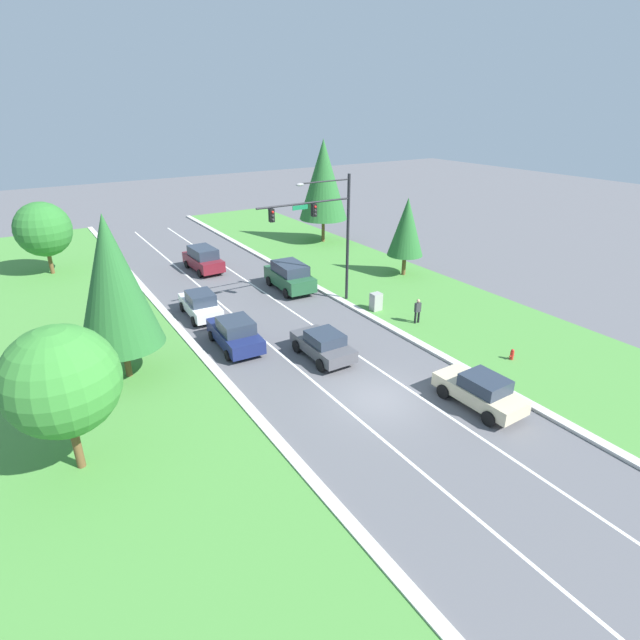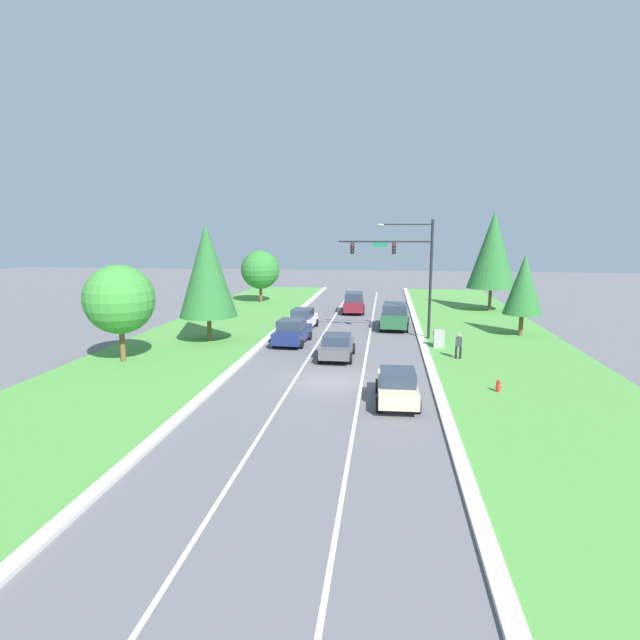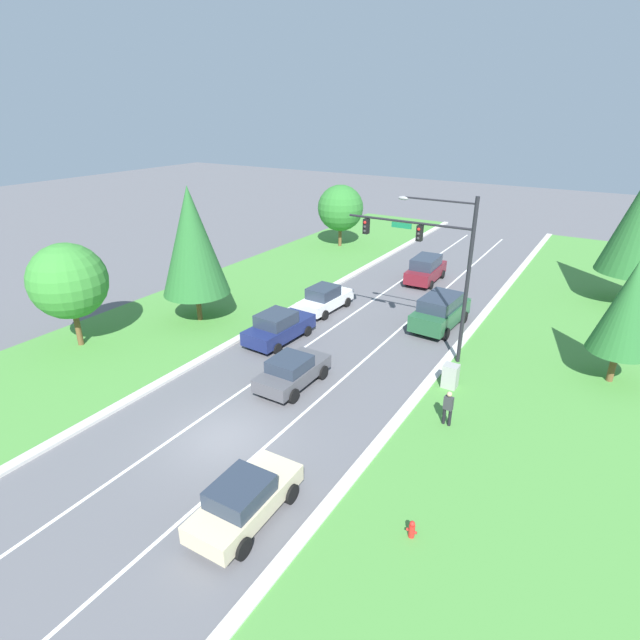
{
  "view_description": "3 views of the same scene",
  "coord_description": "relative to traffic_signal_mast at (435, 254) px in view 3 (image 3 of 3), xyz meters",
  "views": [
    {
      "loc": [
        -13.18,
        -15.65,
        13.07
      ],
      "look_at": [
        0.66,
        6.42,
        1.62
      ],
      "focal_mm": 28.0,
      "sensor_mm": 36.0,
      "label": 1
    },
    {
      "loc": [
        2.96,
        -25.35,
        7.82
      ],
      "look_at": [
        -1.71,
        9.87,
        1.59
      ],
      "focal_mm": 28.0,
      "sensor_mm": 36.0,
      "label": 2
    },
    {
      "loc": [
        12.31,
        -12.32,
        12.63
      ],
      "look_at": [
        -0.09,
        7.76,
        2.49
      ],
      "focal_mm": 28.0,
      "sensor_mm": 36.0,
      "label": 3
    }
  ],
  "objects": [
    {
      "name": "grass_verge_left",
      "position": [
        -15.26,
        -11.63,
        -5.7
      ],
      "size": [
        10.0,
        90.0,
        0.08
      ],
      "color": "#4C8E3D",
      "rests_on": "ground_plane"
    },
    {
      "name": "curb_strip_left",
      "position": [
        -10.01,
        -11.63,
        -5.67
      ],
      "size": [
        0.5,
        90.0,
        0.15
      ],
      "color": "beige",
      "rests_on": "ground_plane"
    },
    {
      "name": "forest_suv",
      "position": [
        -0.61,
        3.97,
        -4.66
      ],
      "size": [
        2.48,
        5.03,
        2.09
      ],
      "rotation": [
        0.0,
        0.0,
        -0.05
      ],
      "color": "#235633",
      "rests_on": "ground_plane"
    },
    {
      "name": "conifer_far_right_tree",
      "position": [
        8.85,
        1.97,
        -1.74
      ],
      "size": [
        2.85,
        2.85,
        6.29
      ],
      "color": "brown",
      "rests_on": "ground_plane"
    },
    {
      "name": "burgundy_suv",
      "position": [
        -4.5,
        11.83,
        -4.72
      ],
      "size": [
        2.23,
        4.8,
        2.02
      ],
      "rotation": [
        0.0,
        0.0,
        0.04
      ],
      "color": "maroon",
      "rests_on": "ground_plane"
    },
    {
      "name": "traffic_signal_mast",
      "position": [
        0.0,
        0.0,
        0.0
      ],
      "size": [
        6.84,
        0.41,
        8.76
      ],
      "color": "black",
      "rests_on": "ground_plane"
    },
    {
      "name": "champagne_sedan",
      "position": [
        -0.78,
        -14.5,
        -4.92
      ],
      "size": [
        2.05,
        4.35,
        1.61
      ],
      "rotation": [
        0.0,
        0.0,
        0.03
      ],
      "color": "beige",
      "rests_on": "ground_plane"
    },
    {
      "name": "graphite_sedan",
      "position": [
        -4.35,
        -6.59,
        -4.93
      ],
      "size": [
        2.08,
        4.19,
        1.58
      ],
      "rotation": [
        0.0,
        0.0,
        -0.01
      ],
      "color": "#4C4C51",
      "rests_on": "ground_plane"
    },
    {
      "name": "oak_near_left_tree",
      "position": [
        -17.18,
        -9.28,
        -1.86
      ],
      "size": [
        4.15,
        4.15,
        5.97
      ],
      "color": "brown",
      "rests_on": "ground_plane"
    },
    {
      "name": "oak_far_left_tree",
      "position": [
        -15.39,
        17.57,
        -2.01
      ],
      "size": [
        4.31,
        4.31,
        5.9
      ],
      "color": "brown",
      "rests_on": "ground_plane"
    },
    {
      "name": "lane_stripe_inner_right",
      "position": [
        -2.56,
        -11.63,
        -5.74
      ],
      "size": [
        0.14,
        81.0,
        0.01
      ],
      "color": "white",
      "rests_on": "ground_plane"
    },
    {
      "name": "grass_verge_right",
      "position": [
        6.54,
        -11.63,
        -5.7
      ],
      "size": [
        10.0,
        90.0,
        0.08
      ],
      "color": "#4C8E3D",
      "rests_on": "ground_plane"
    },
    {
      "name": "ground_plane",
      "position": [
        -4.36,
        -11.63,
        -5.74
      ],
      "size": [
        160.0,
        160.0,
        0.0
      ],
      "primitive_type": "plane",
      "color": "#5B5B60"
    },
    {
      "name": "curb_strip_right",
      "position": [
        1.29,
        -11.63,
        -5.67
      ],
      "size": [
        0.5,
        90.0,
        0.15
      ],
      "color": "beige",
      "rests_on": "ground_plane"
    },
    {
      "name": "navy_sedan",
      "position": [
        -7.93,
        -2.79,
        -4.87
      ],
      "size": [
        2.32,
        4.68,
        1.79
      ],
      "rotation": [
        0.0,
        0.0,
        -0.05
      ],
      "color": "navy",
      "rests_on": "ground_plane"
    },
    {
      "name": "lane_stripe_inner_left",
      "position": [
        -6.16,
        -11.63,
        -5.74
      ],
      "size": [
        0.14,
        81.0,
        0.01
      ],
      "color": "white",
      "rests_on": "ground_plane"
    },
    {
      "name": "utility_cabinet",
      "position": [
        2.28,
        -2.8,
        -5.1
      ],
      "size": [
        0.7,
        0.6,
        1.27
      ],
      "color": "#9E9E99",
      "rests_on": "ground_plane"
    },
    {
      "name": "pedestrian",
      "position": [
        3.16,
        -5.9,
        -4.8
      ],
      "size": [
        0.4,
        0.25,
        1.69
      ],
      "rotation": [
        0.0,
        0.0,
        3.06
      ],
      "color": "black",
      "rests_on": "ground_plane"
    },
    {
      "name": "white_sedan",
      "position": [
        -8.06,
        2.6,
        -4.89
      ],
      "size": [
        2.11,
        4.52,
        1.73
      ],
      "rotation": [
        0.0,
        0.0,
        -0.05
      ],
      "color": "white",
      "rests_on": "ground_plane"
    },
    {
      "name": "fire_hydrant",
      "position": [
        4.21,
        -12.39,
        -5.4
      ],
      "size": [
        0.34,
        0.2,
        0.7
      ],
      "color": "red",
      "rests_on": "ground_plane"
    },
    {
      "name": "conifer_mid_left_tree",
      "position": [
        -13.96,
        -3.04,
        -0.56
      ],
      "size": [
        4.1,
        4.1,
        8.47
      ],
      "color": "brown",
      "rests_on": "ground_plane"
    }
  ]
}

